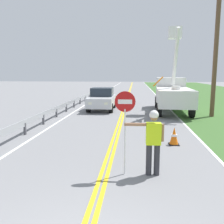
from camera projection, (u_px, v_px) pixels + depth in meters
centerline_yellow_left at (125, 103)px, 22.91m from camera, size 0.11×110.00×0.01m
centerline_yellow_right at (127, 103)px, 22.89m from camera, size 0.11×110.00×0.01m
edge_line_right at (165, 104)px, 22.57m from camera, size 0.12×110.00×0.01m
edge_line_left at (88, 103)px, 23.23m from camera, size 0.12×110.00×0.01m
flagger_worker at (153, 138)px, 6.63m from camera, size 1.09×0.25×1.83m
stop_sign_paddle at (125, 114)px, 6.58m from camera, size 0.56×0.04×2.33m
utility_bucket_truck at (172, 92)px, 18.03m from camera, size 3.00×6.92×6.02m
oncoming_sedan_nearest at (102, 99)px, 18.75m from camera, size 1.93×4.12×1.70m
utility_pole_near at (216, 50)px, 15.32m from camera, size 1.80×0.28×8.15m
traffic_cone_lead at (174, 136)px, 9.62m from camera, size 0.40×0.40×0.70m
guardrail_left_shoulder at (70, 103)px, 19.03m from camera, size 0.10×32.00×0.71m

